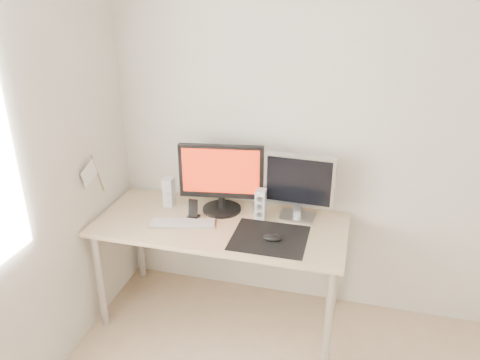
{
  "coord_description": "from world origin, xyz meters",
  "views": [
    {
      "loc": [
        -0.14,
        -1.13,
        2.18
      ],
      "look_at": [
        -0.82,
        1.45,
        1.01
      ],
      "focal_mm": 35.0,
      "sensor_mm": 36.0,
      "label": 1
    }
  ],
  "objects_px": {
    "mouse": "(272,238)",
    "speaker_right": "(261,204)",
    "phone_dock": "(193,213)",
    "keyboard": "(183,223)",
    "main_monitor": "(221,176)",
    "second_monitor": "(299,184)",
    "speaker_left": "(169,192)",
    "desk": "(220,233)"
  },
  "relations": [
    {
      "from": "mouse",
      "to": "speaker_right",
      "type": "height_order",
      "value": "speaker_right"
    },
    {
      "from": "phone_dock",
      "to": "keyboard",
      "type": "bearing_deg",
      "value": -112.72
    },
    {
      "from": "main_monitor",
      "to": "speaker_right",
      "type": "distance_m",
      "value": 0.32
    },
    {
      "from": "main_monitor",
      "to": "keyboard",
      "type": "bearing_deg",
      "value": -127.69
    },
    {
      "from": "speaker_right",
      "to": "main_monitor",
      "type": "bearing_deg",
      "value": 172.42
    },
    {
      "from": "phone_dock",
      "to": "second_monitor",
      "type": "bearing_deg",
      "value": 15.63
    },
    {
      "from": "second_monitor",
      "to": "speaker_right",
      "type": "xyz_separation_m",
      "value": [
        -0.23,
        -0.07,
        -0.14
      ]
    },
    {
      "from": "speaker_left",
      "to": "phone_dock",
      "type": "distance_m",
      "value": 0.26
    },
    {
      "from": "main_monitor",
      "to": "speaker_right",
      "type": "height_order",
      "value": "main_monitor"
    },
    {
      "from": "second_monitor",
      "to": "main_monitor",
      "type": "bearing_deg",
      "value": -176.24
    },
    {
      "from": "second_monitor",
      "to": "keyboard",
      "type": "distance_m",
      "value": 0.78
    },
    {
      "from": "speaker_right",
      "to": "keyboard",
      "type": "bearing_deg",
      "value": -156.1
    },
    {
      "from": "speaker_right",
      "to": "desk",
      "type": "bearing_deg",
      "value": -151.87
    },
    {
      "from": "main_monitor",
      "to": "second_monitor",
      "type": "height_order",
      "value": "main_monitor"
    },
    {
      "from": "second_monitor",
      "to": "keyboard",
      "type": "xyz_separation_m",
      "value": [
        -0.69,
        -0.27,
        -0.23
      ]
    },
    {
      "from": "second_monitor",
      "to": "mouse",
      "type": "bearing_deg",
      "value": -107.24
    },
    {
      "from": "speaker_left",
      "to": "keyboard",
      "type": "distance_m",
      "value": 0.3
    },
    {
      "from": "main_monitor",
      "to": "keyboard",
      "type": "height_order",
      "value": "main_monitor"
    },
    {
      "from": "speaker_left",
      "to": "main_monitor",
      "type": "bearing_deg",
      "value": 2.68
    },
    {
      "from": "speaker_left",
      "to": "speaker_right",
      "type": "distance_m",
      "value": 0.64
    },
    {
      "from": "main_monitor",
      "to": "phone_dock",
      "type": "height_order",
      "value": "main_monitor"
    },
    {
      "from": "desk",
      "to": "second_monitor",
      "type": "xyz_separation_m",
      "value": [
        0.47,
        0.2,
        0.32
      ]
    },
    {
      "from": "desk",
      "to": "keyboard",
      "type": "bearing_deg",
      "value": -160.85
    },
    {
      "from": "speaker_left",
      "to": "phone_dock",
      "type": "xyz_separation_m",
      "value": [
        0.22,
        -0.13,
        -0.06
      ]
    },
    {
      "from": "desk",
      "to": "speaker_right",
      "type": "relative_size",
      "value": 7.92
    },
    {
      "from": "second_monitor",
      "to": "phone_dock",
      "type": "distance_m",
      "value": 0.71
    },
    {
      "from": "main_monitor",
      "to": "keyboard",
      "type": "distance_m",
      "value": 0.39
    },
    {
      "from": "speaker_left",
      "to": "desk",
      "type": "bearing_deg",
      "value": -19.68
    },
    {
      "from": "mouse",
      "to": "phone_dock",
      "type": "xyz_separation_m",
      "value": [
        -0.55,
        0.15,
        0.02
      ]
    },
    {
      "from": "speaker_right",
      "to": "keyboard",
      "type": "relative_size",
      "value": 0.46
    },
    {
      "from": "desk",
      "to": "speaker_left",
      "type": "bearing_deg",
      "value": 160.32
    },
    {
      "from": "main_monitor",
      "to": "second_monitor",
      "type": "xyz_separation_m",
      "value": [
        0.51,
        0.03,
        -0.01
      ]
    },
    {
      "from": "desk",
      "to": "speaker_left",
      "type": "relative_size",
      "value": 7.92
    },
    {
      "from": "desk",
      "to": "speaker_left",
      "type": "xyz_separation_m",
      "value": [
        -0.41,
        0.15,
        0.18
      ]
    },
    {
      "from": "main_monitor",
      "to": "speaker_right",
      "type": "bearing_deg",
      "value": -7.58
    },
    {
      "from": "second_monitor",
      "to": "speaker_left",
      "type": "bearing_deg",
      "value": -176.69
    },
    {
      "from": "speaker_right",
      "to": "phone_dock",
      "type": "xyz_separation_m",
      "value": [
        -0.42,
        -0.11,
        -0.06
      ]
    },
    {
      "from": "keyboard",
      "to": "phone_dock",
      "type": "xyz_separation_m",
      "value": [
        0.04,
        0.09,
        0.03
      ]
    },
    {
      "from": "second_monitor",
      "to": "speaker_right",
      "type": "distance_m",
      "value": 0.28
    },
    {
      "from": "desk",
      "to": "phone_dock",
      "type": "xyz_separation_m",
      "value": [
        -0.19,
        0.01,
        0.12
      ]
    },
    {
      "from": "main_monitor",
      "to": "phone_dock",
      "type": "xyz_separation_m",
      "value": [
        -0.15,
        -0.15,
        -0.21
      ]
    },
    {
      "from": "second_monitor",
      "to": "phone_dock",
      "type": "xyz_separation_m",
      "value": [
        -0.65,
        -0.18,
        -0.2
      ]
    }
  ]
}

